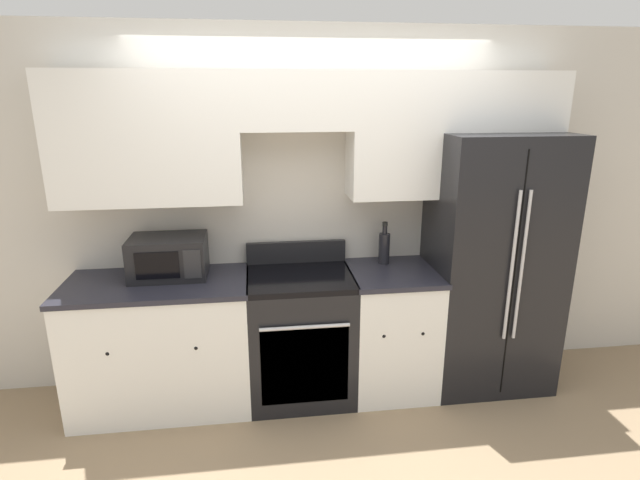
# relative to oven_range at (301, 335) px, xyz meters

# --- Properties ---
(ground_plane) EXTENTS (12.00, 12.00, 0.00)m
(ground_plane) POSITION_rel_oven_range_xyz_m (0.14, -0.31, -0.47)
(ground_plane) COLOR #937A5B
(wall_back) EXTENTS (8.00, 0.39, 2.60)m
(wall_back) POSITION_rel_oven_range_xyz_m (0.15, 0.27, 1.07)
(wall_back) COLOR beige
(wall_back) RESTS_ON ground_plane
(lower_cabinets_left) EXTENTS (1.23, 0.64, 0.93)m
(lower_cabinets_left) POSITION_rel_oven_range_xyz_m (-0.97, 0.00, -0.00)
(lower_cabinets_left) COLOR white
(lower_cabinets_left) RESTS_ON ground_plane
(lower_cabinets_right) EXTENTS (0.63, 0.64, 0.93)m
(lower_cabinets_right) POSITION_rel_oven_range_xyz_m (0.67, -0.00, -0.00)
(lower_cabinets_right) COLOR white
(lower_cabinets_right) RESTS_ON ground_plane
(oven_range) EXTENTS (0.74, 0.65, 1.09)m
(oven_range) POSITION_rel_oven_range_xyz_m (0.00, 0.00, 0.00)
(oven_range) COLOR black
(oven_range) RESTS_ON ground_plane
(refrigerator) EXTENTS (0.89, 0.77, 1.89)m
(refrigerator) POSITION_rel_oven_range_xyz_m (1.41, 0.06, 0.47)
(refrigerator) COLOR black
(refrigerator) RESTS_ON ground_plane
(microwave) EXTENTS (0.51, 0.36, 0.28)m
(microwave) POSITION_rel_oven_range_xyz_m (-0.89, 0.10, 0.60)
(microwave) COLOR black
(microwave) RESTS_ON lower_cabinets_left
(bottle) EXTENTS (0.08, 0.08, 0.31)m
(bottle) POSITION_rel_oven_range_xyz_m (0.64, 0.17, 0.58)
(bottle) COLOR black
(bottle) RESTS_ON lower_cabinets_right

